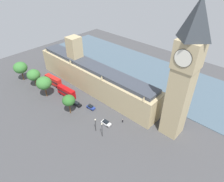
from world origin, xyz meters
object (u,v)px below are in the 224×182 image
plane_tree_trailing (69,100)px  pedestrian_corner (123,121)px  plane_tree_leading (34,75)px  car_white_kerbside (106,123)px  clock_tower (184,74)px  parliament_building (92,76)px  plane_tree_by_river_gate (20,68)px  street_lamp_slot_10 (95,123)px  car_black_near_tower (77,104)px  double_decker_bus_opposite_hall (53,80)px  plane_tree_under_trees (44,83)px  street_lamp_slot_11 (102,128)px  double_decker_bus_far_end (66,92)px  car_blue_midblock (91,107)px

plane_tree_trailing → pedestrian_corner: bearing=118.3°
plane_tree_leading → car_white_kerbside: bearing=95.5°
clock_tower → car_white_kerbside: size_ratio=11.42×
parliament_building → car_white_kerbside: size_ratio=16.91×
parliament_building → plane_tree_by_river_gate: (20.48, -33.97, 0.46)m
pedestrian_corner → street_lamp_slot_10: 12.27m
car_black_near_tower → street_lamp_slot_10: bearing=68.2°
double_decker_bus_opposite_hall → plane_tree_under_trees: (8.26, 6.28, 4.94)m
street_lamp_slot_10 → pedestrian_corner: bearing=156.7°
clock_tower → car_black_near_tower: size_ratio=10.86×
pedestrian_corner → plane_tree_by_river_gate: size_ratio=0.15×
clock_tower → double_decker_bus_opposite_hall: clock_tower is taller
pedestrian_corner → street_lamp_slot_11: 11.80m
pedestrian_corner → plane_tree_by_river_gate: (11.58, -61.72, 6.82)m
double_decker_bus_far_end → plane_tree_trailing: (6.38, 11.19, 4.21)m
double_decker_bus_opposite_hall → street_lamp_slot_10: street_lamp_slot_10 is taller
car_blue_midblock → double_decker_bus_opposite_hall: bearing=-94.2°
clock_tower → double_decker_bus_opposite_hall: (12.13, -62.13, -23.03)m
parliament_building → double_decker_bus_far_end: parliament_building is taller
double_decker_bus_far_end → plane_tree_under_trees: 11.04m
car_white_kerbside → plane_tree_leading: bearing=-88.3°
car_white_kerbside → plane_tree_under_trees: 35.94m
double_decker_bus_opposite_hall → car_white_kerbside: 41.25m
double_decker_bus_far_end → street_lamp_slot_11: bearing=74.6°
plane_tree_leading → double_decker_bus_far_end: bearing=105.6°
double_decker_bus_opposite_hall → car_black_near_tower: double_decker_bus_opposite_hall is taller
clock_tower → plane_tree_trailing: clock_tower is taller
car_blue_midblock → street_lamp_slot_10: street_lamp_slot_10 is taller
pedestrian_corner → plane_tree_trailing: bearing=-173.1°
plane_tree_by_river_gate → street_lamp_slot_10: size_ratio=1.72×
car_black_near_tower → plane_tree_by_river_gate: 40.24m
plane_tree_trailing → street_lamp_slot_11: (0.07, 19.75, -2.19)m
clock_tower → car_black_near_tower: (14.95, -39.32, -24.78)m
double_decker_bus_opposite_hall → double_decker_bus_far_end: size_ratio=1.00×
plane_tree_by_river_gate → car_white_kerbside: bearing=95.9°
plane_tree_trailing → clock_tower: bearing=118.3°
car_black_near_tower → car_blue_midblock: bearing=107.6°
plane_tree_under_trees → street_lamp_slot_10: 34.51m
clock_tower → plane_tree_by_river_gate: clock_tower is taller
street_lamp_slot_10 → street_lamp_slot_11: size_ratio=0.92×
pedestrian_corner → plane_tree_by_river_gate: 63.17m
double_decker_bus_far_end → street_lamp_slot_11: 31.67m
plane_tree_by_river_gate → street_lamp_slot_11: (-0.48, 60.98, -2.90)m
double_decker_bus_opposite_hall → plane_tree_leading: 9.99m
parliament_building → clock_tower: clock_tower is taller
double_decker_bus_far_end → plane_tree_trailing: plane_tree_trailing is taller
plane_tree_trailing → street_lamp_slot_10: size_ratio=1.49×
double_decker_bus_far_end → plane_tree_by_river_gate: 31.23m
car_black_near_tower → car_blue_midblock: (-2.80, 6.33, -0.00)m
double_decker_bus_far_end → street_lamp_slot_11: (6.45, 30.94, 2.02)m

